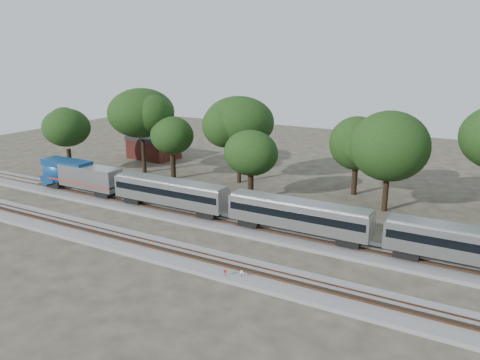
{
  "coord_description": "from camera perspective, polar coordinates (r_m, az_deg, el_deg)",
  "views": [
    {
      "loc": [
        27.24,
        -39.07,
        20.29
      ],
      "look_at": [
        2.63,
        5.0,
        6.2
      ],
      "focal_mm": 35.0,
      "sensor_mm": 36.0,
      "label": 1
    }
  ],
  "objects": [
    {
      "name": "tree_2",
      "position": [
        75.59,
        -8.3,
        5.4
      ],
      "size": [
        7.26,
        7.26,
        10.23
      ],
      "color": "black",
      "rests_on": "ground"
    },
    {
      "name": "train",
      "position": [
        51.43,
        7.24,
        -4.16
      ],
      "size": [
        83.84,
        2.88,
        4.25
      ],
      "color": "#A9ABB0",
      "rests_on": "ground"
    },
    {
      "name": "track_far",
      "position": [
        56.36,
        -1.85,
        -5.29
      ],
      "size": [
        160.0,
        5.0,
        0.73
      ],
      "color": "slate",
      "rests_on": "ground"
    },
    {
      "name": "tree_3",
      "position": [
        72.16,
        -0.12,
        7.07
      ],
      "size": [
        9.76,
        9.76,
        13.77
      ],
      "color": "black",
      "rests_on": "ground"
    },
    {
      "name": "tree_5",
      "position": [
        68.3,
        14.06,
        4.35
      ],
      "size": [
        7.67,
        7.67,
        10.82
      ],
      "color": "black",
      "rests_on": "ground"
    },
    {
      "name": "track_near",
      "position": [
        48.73,
        -7.98,
        -8.91
      ],
      "size": [
        160.0,
        5.0,
        0.73
      ],
      "color": "slate",
      "rests_on": "ground"
    },
    {
      "name": "tree_6",
      "position": [
        61.89,
        17.77,
        3.93
      ],
      "size": [
        8.73,
        8.73,
        12.31
      ],
      "color": "black",
      "rests_on": "ground"
    },
    {
      "name": "tree_1",
      "position": [
        79.97,
        -11.93,
        7.99
      ],
      "size": [
        10.35,
        10.35,
        14.59
      ],
      "color": "black",
      "rests_on": "ground"
    },
    {
      "name": "switch_stand_white",
      "position": [
        43.23,
        0.19,
        -11.41
      ],
      "size": [
        0.33,
        0.09,
        1.03
      ],
      "rotation": [
        0.0,
        0.0,
        -0.18
      ],
      "color": "#512D19",
      "rests_on": "ground"
    },
    {
      "name": "brick_building",
      "position": [
        91.98,
        -10.48,
        3.97
      ],
      "size": [
        9.53,
        7.13,
        4.31
      ],
      "rotation": [
        0.0,
        0.0,
        -0.09
      ],
      "color": "maroon",
      "rests_on": "ground"
    },
    {
      "name": "tree_4",
      "position": [
        64.01,
        1.33,
        3.3
      ],
      "size": [
        6.8,
        6.8,
        9.58
      ],
      "color": "black",
      "rests_on": "ground"
    },
    {
      "name": "switch_lever",
      "position": [
        44.77,
        -3.32,
        -11.17
      ],
      "size": [
        0.56,
        0.42,
        0.3
      ],
      "primitive_type": "cube",
      "rotation": [
        0.0,
        0.0,
        0.26
      ],
      "color": "#512D19",
      "rests_on": "ground"
    },
    {
      "name": "switch_stand_red",
      "position": [
        43.4,
        -1.82,
        -11.32
      ],
      "size": [
        0.32,
        0.06,
        1.02
      ],
      "rotation": [
        0.0,
        0.0,
        -0.1
      ],
      "color": "#512D19",
      "rests_on": "ground"
    },
    {
      "name": "ground",
      "position": [
        51.77,
        -5.3,
        -7.55
      ],
      "size": [
        160.0,
        160.0,
        0.0
      ],
      "primitive_type": "plane",
      "color": "#383328",
      "rests_on": "ground"
    },
    {
      "name": "tree_0",
      "position": [
        82.89,
        -20.41,
        6.0
      ],
      "size": [
        8.01,
        8.01,
        11.3
      ],
      "color": "black",
      "rests_on": "ground"
    }
  ]
}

